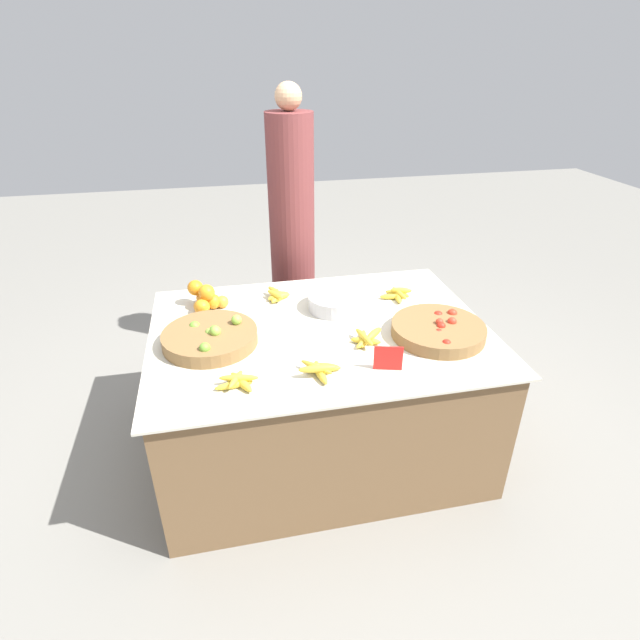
# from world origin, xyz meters

# --- Properties ---
(ground_plane) EXTENTS (12.00, 12.00, 0.00)m
(ground_plane) POSITION_xyz_m (0.00, 0.00, 0.00)
(ground_plane) COLOR gray
(market_table) EXTENTS (1.61, 1.18, 0.71)m
(market_table) POSITION_xyz_m (0.00, 0.00, 0.36)
(market_table) COLOR brown
(market_table) RESTS_ON ground_plane
(lime_bowl) EXTENTS (0.43, 0.43, 0.10)m
(lime_bowl) POSITION_xyz_m (-0.52, -0.03, 0.75)
(lime_bowl) COLOR olive
(lime_bowl) RESTS_ON market_table
(tomato_basket) EXTENTS (0.44, 0.44, 0.09)m
(tomato_basket) POSITION_xyz_m (0.53, -0.18, 0.75)
(tomato_basket) COLOR olive
(tomato_basket) RESTS_ON market_table
(orange_pile) EXTENTS (0.20, 0.19, 0.14)m
(orange_pile) POSITION_xyz_m (-0.53, 0.34, 0.77)
(orange_pile) COLOR orange
(orange_pile) RESTS_ON market_table
(metal_bowl) EXTENTS (0.29, 0.29, 0.08)m
(metal_bowl) POSITION_xyz_m (0.13, 0.20, 0.75)
(metal_bowl) COLOR #B7B7BF
(metal_bowl) RESTS_ON market_table
(price_sign) EXTENTS (0.12, 0.04, 0.11)m
(price_sign) POSITION_xyz_m (0.21, -0.40, 0.77)
(price_sign) COLOR red
(price_sign) RESTS_ON market_table
(banana_bunch_back_center) EXTENTS (0.19, 0.17, 0.06)m
(banana_bunch_back_center) POSITION_xyz_m (-0.08, -0.37, 0.74)
(banana_bunch_back_center) COLOR gold
(banana_bunch_back_center) RESTS_ON market_table
(banana_bunch_front_center) EXTENTS (0.18, 0.16, 0.05)m
(banana_bunch_front_center) POSITION_xyz_m (-0.42, -0.38, 0.74)
(banana_bunch_front_center) COLOR gold
(banana_bunch_front_center) RESTS_ON market_table
(banana_bunch_middle_right) EXTENTS (0.18, 0.16, 0.06)m
(banana_bunch_middle_right) POSITION_xyz_m (0.48, 0.24, 0.74)
(banana_bunch_middle_right) COLOR gold
(banana_bunch_middle_right) RESTS_ON market_table
(banana_bunch_front_right) EXTENTS (0.17, 0.18, 0.06)m
(banana_bunch_front_right) POSITION_xyz_m (0.18, -0.17, 0.74)
(banana_bunch_front_right) COLOR gold
(banana_bunch_front_right) RESTS_ON market_table
(banana_bunch_middle_left) EXTENTS (0.14, 0.17, 0.05)m
(banana_bunch_middle_left) POSITION_xyz_m (-0.16, 0.37, 0.74)
(banana_bunch_middle_left) COLOR gold
(banana_bunch_middle_left) RESTS_ON market_table
(vendor_person) EXTENTS (0.28, 0.28, 1.75)m
(vendor_person) POSITION_xyz_m (0.02, 0.95, 0.82)
(vendor_person) COLOR brown
(vendor_person) RESTS_ON ground_plane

